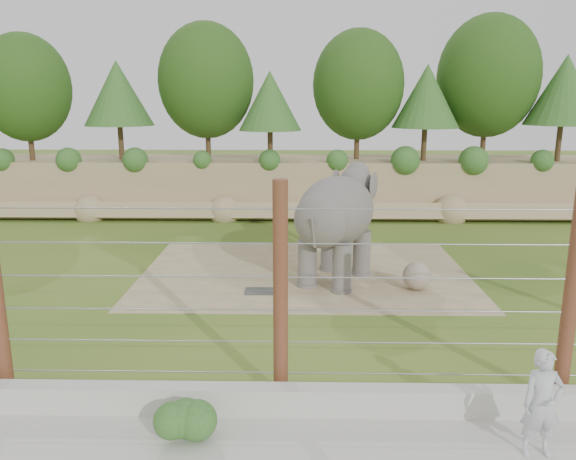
{
  "coord_description": "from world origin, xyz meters",
  "views": [
    {
      "loc": [
        0.31,
        -13.7,
        5.31
      ],
      "look_at": [
        0.0,
        2.0,
        1.6
      ],
      "focal_mm": 35.0,
      "sensor_mm": 36.0,
      "label": 1
    }
  ],
  "objects_px": {
    "stone_ball": "(417,276)",
    "barrier_fence": "(281,294)",
    "elephant": "(336,227)",
    "zookeeper": "(542,404)"
  },
  "relations": [
    {
      "from": "stone_ball",
      "to": "barrier_fence",
      "type": "bearing_deg",
      "value": -121.53
    },
    {
      "from": "barrier_fence",
      "to": "stone_ball",
      "type": "bearing_deg",
      "value": 58.47
    },
    {
      "from": "elephant",
      "to": "zookeeper",
      "type": "distance_m",
      "value": 8.75
    },
    {
      "from": "elephant",
      "to": "stone_ball",
      "type": "distance_m",
      "value": 2.68
    },
    {
      "from": "elephant",
      "to": "zookeeper",
      "type": "height_order",
      "value": "elephant"
    },
    {
      "from": "elephant",
      "to": "zookeeper",
      "type": "xyz_separation_m",
      "value": [
        2.57,
        -8.33,
        -0.77
      ]
    },
    {
      "from": "elephant",
      "to": "stone_ball",
      "type": "xyz_separation_m",
      "value": [
        2.25,
        -0.81,
        -1.21
      ]
    },
    {
      "from": "barrier_fence",
      "to": "zookeeper",
      "type": "xyz_separation_m",
      "value": [
        3.96,
        -1.58,
        -1.14
      ]
    },
    {
      "from": "barrier_fence",
      "to": "zookeeper",
      "type": "relative_size",
      "value": 11.93
    },
    {
      "from": "stone_ball",
      "to": "zookeeper",
      "type": "distance_m",
      "value": 7.54
    }
  ]
}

